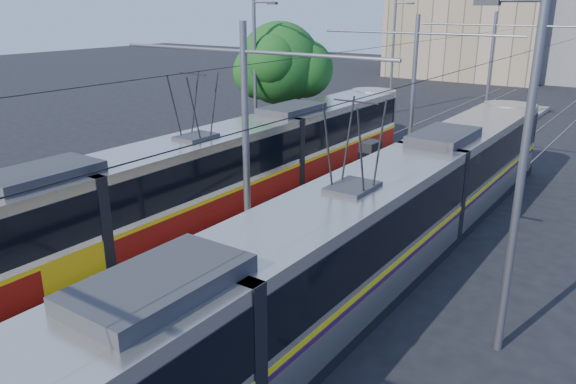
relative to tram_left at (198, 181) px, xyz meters
The scene contains 11 objects.
platform 8.31m from the tram_left, 63.83° to the left, with size 4.00×50.00×0.30m, color gray.
tactile_strip_left 7.76m from the tram_left, 73.64° to the left, with size 0.70×50.00×0.01m, color gray.
tactile_strip_right 9.01m from the tram_left, 55.42° to the left, with size 0.70×50.00×0.01m, color gray.
rails 8.34m from the tram_left, 63.83° to the left, with size 8.71×70.00×0.03m.
tram_left is the anchor object (origin of this frame).
tram_right 7.44m from the tram_left, 14.65° to the right, with size 2.43×32.36×5.50m.
catenary 6.40m from the tram_left, 51.21° to the left, with size 9.20×70.00×7.00m.
street_lamps 12.14m from the tram_left, 72.36° to the left, with size 15.18×38.22×8.00m.
shelter 7.13m from the tram_left, 58.63° to the left, with size 0.61×0.99×2.18m.
tree 11.77m from the tram_left, 109.13° to the left, with size 4.75×4.40×6.91m.
building_left 50.95m from the tram_left, 97.25° to the left, with size 16.32×12.24×12.77m.
Camera 1 is at (9.95, -4.14, 7.72)m, focal length 35.00 mm.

